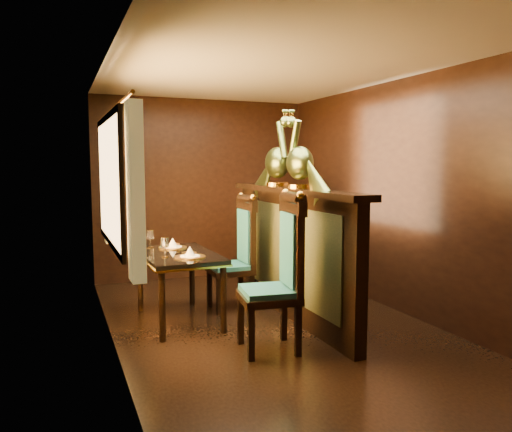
{
  "coord_description": "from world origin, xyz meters",
  "views": [
    {
      "loc": [
        -1.94,
        -4.32,
        1.61
      ],
      "look_at": [
        -0.06,
        0.33,
        1.08
      ],
      "focal_mm": 35.0,
      "sensor_mm": 36.0,
      "label": 1
    }
  ],
  "objects_px": {
    "chair_left": "(283,267)",
    "chair_right": "(240,249)",
    "peacock_left": "(300,148)",
    "peacock_right": "(277,149)",
    "dining_table": "(178,260)"
  },
  "relations": [
    {
      "from": "chair_left",
      "to": "chair_right",
      "type": "bearing_deg",
      "value": 94.03
    },
    {
      "from": "peacock_left",
      "to": "peacock_right",
      "type": "bearing_deg",
      "value": 90.0
    },
    {
      "from": "chair_left",
      "to": "peacock_right",
      "type": "distance_m",
      "value": 1.64
    },
    {
      "from": "chair_right",
      "to": "peacock_right",
      "type": "xyz_separation_m",
      "value": [
        0.38,
        -0.14,
        1.1
      ]
    },
    {
      "from": "dining_table",
      "to": "chair_left",
      "type": "height_order",
      "value": "chair_left"
    },
    {
      "from": "chair_left",
      "to": "peacock_right",
      "type": "bearing_deg",
      "value": 75.94
    },
    {
      "from": "chair_right",
      "to": "peacock_left",
      "type": "distance_m",
      "value": 1.34
    },
    {
      "from": "chair_left",
      "to": "peacock_left",
      "type": "distance_m",
      "value": 1.3
    },
    {
      "from": "dining_table",
      "to": "peacock_right",
      "type": "bearing_deg",
      "value": 2.03
    },
    {
      "from": "chair_left",
      "to": "peacock_left",
      "type": "relative_size",
      "value": 1.74
    },
    {
      "from": "chair_right",
      "to": "peacock_right",
      "type": "distance_m",
      "value": 1.17
    },
    {
      "from": "chair_left",
      "to": "peacock_right",
      "type": "height_order",
      "value": "peacock_right"
    },
    {
      "from": "dining_table",
      "to": "chair_right",
      "type": "height_order",
      "value": "chair_right"
    },
    {
      "from": "chair_left",
      "to": "chair_right",
      "type": "xyz_separation_m",
      "value": [
        0.09,
        1.31,
        -0.05
      ]
    },
    {
      "from": "chair_right",
      "to": "peacock_right",
      "type": "height_order",
      "value": "peacock_right"
    }
  ]
}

